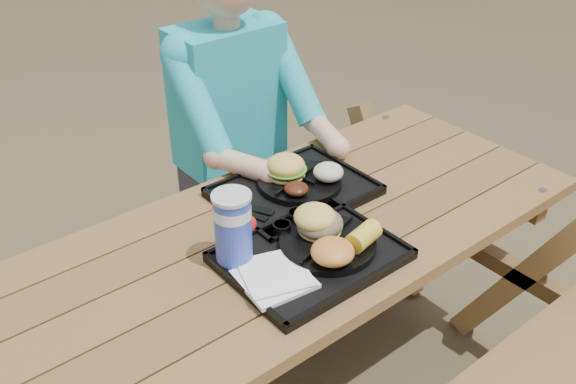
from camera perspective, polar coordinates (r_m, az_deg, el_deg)
picnic_table at (r=2.06m, az=0.00°, el=-11.97°), size 1.80×1.49×0.75m
tray_near at (r=1.71m, az=2.02°, el=-5.79°), size 0.45×0.35×0.02m
tray_far at (r=1.97m, az=0.55°, el=-0.01°), size 0.45×0.35×0.02m
plate_near at (r=1.72m, az=3.54°, el=-4.62°), size 0.26×0.26×0.02m
plate_far at (r=1.98m, az=1.04°, el=0.89°), size 0.26×0.26×0.02m
napkin_stack at (r=1.61m, az=-1.22°, el=-7.63°), size 0.19×0.19×0.02m
soda_cup at (r=1.62m, az=-4.90°, el=-3.41°), size 0.10×0.10×0.19m
condiment_bbq at (r=1.76m, az=-0.54°, el=-3.25°), size 0.05×0.05×0.03m
condiment_mustard at (r=1.81m, az=0.83°, el=-2.21°), size 0.06×0.06×0.03m
sandwich at (r=1.71m, az=2.89°, el=-1.81°), size 0.12×0.12×0.12m
mac_cheese at (r=1.63m, az=3.99°, el=-5.31°), size 0.11×0.11×0.06m
corn_cob at (r=1.69m, az=6.73°, el=-3.93°), size 0.11×0.11×0.06m
cutlery_far at (r=1.88m, az=-3.60°, el=-1.37°), size 0.10×0.16×0.01m
burger at (r=1.96m, az=-0.19°, el=2.79°), size 0.12×0.12×0.11m
baked_beans at (r=1.90m, az=0.75°, el=0.29°), size 0.07×0.07×0.03m
potato_salad at (r=1.96m, az=3.60°, el=1.78°), size 0.09×0.09×0.05m
diner at (r=2.43m, az=-4.87°, el=3.40°), size 0.48×0.84×1.28m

